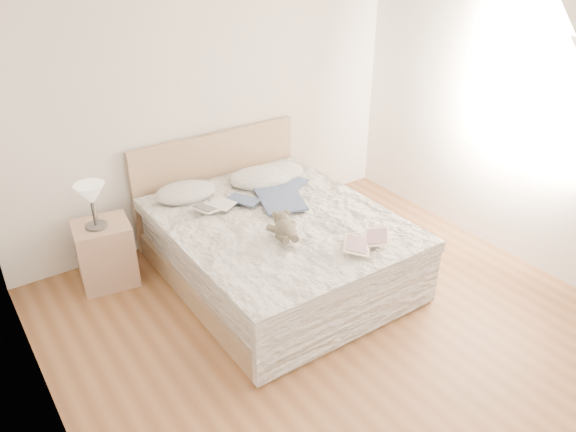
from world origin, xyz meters
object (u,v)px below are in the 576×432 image
(bed, at_px, (273,243))
(nightstand, at_px, (106,253))
(teddy_bear, at_px, (285,236))
(childrens_book, at_px, (367,242))
(table_lamp, at_px, (91,197))
(photo_book, at_px, (213,207))

(bed, relative_size, nightstand, 3.83)
(nightstand, bearing_deg, bed, -29.54)
(nightstand, distance_m, teddy_bear, 1.60)
(nightstand, bearing_deg, teddy_bear, -46.75)
(nightstand, height_order, childrens_book, childrens_book)
(bed, bearing_deg, table_lamp, 151.88)
(table_lamp, distance_m, teddy_bear, 1.57)
(bed, relative_size, childrens_book, 5.29)
(bed, relative_size, table_lamp, 5.60)
(table_lamp, bearing_deg, photo_book, -21.38)
(nightstand, height_order, table_lamp, table_lamp)
(nightstand, xyz_separation_m, table_lamp, (-0.04, -0.02, 0.55))
(table_lamp, relative_size, teddy_bear, 1.29)
(table_lamp, relative_size, childrens_book, 0.94)
(nightstand, height_order, photo_book, photo_book)
(bed, bearing_deg, photo_book, 139.04)
(photo_book, height_order, childrens_book, childrens_book)
(bed, bearing_deg, nightstand, 150.46)
(photo_book, height_order, teddy_bear, teddy_bear)
(teddy_bear, bearing_deg, bed, 85.16)
(teddy_bear, bearing_deg, table_lamp, 151.44)
(table_lamp, distance_m, photo_book, 0.98)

